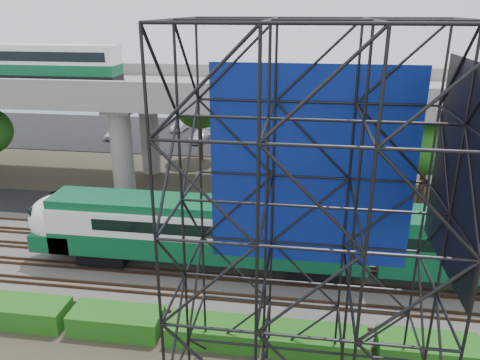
# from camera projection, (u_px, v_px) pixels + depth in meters

# --- Properties ---
(ground) EXTENTS (140.00, 140.00, 0.00)m
(ground) POSITION_uv_depth(u_px,v_px,m) (212.00, 290.00, 27.09)
(ground) COLOR #474233
(ground) RESTS_ON ground
(ballast_bed) EXTENTS (90.00, 12.00, 0.20)m
(ballast_bed) POSITION_uv_depth(u_px,v_px,m) (218.00, 270.00, 28.91)
(ballast_bed) COLOR slate
(ballast_bed) RESTS_ON ground
(service_road) EXTENTS (90.00, 5.00, 0.08)m
(service_road) POSITION_uv_depth(u_px,v_px,m) (238.00, 214.00, 36.83)
(service_road) COLOR black
(service_road) RESTS_ON ground
(parking_lot) EXTENTS (90.00, 18.00, 0.08)m
(parking_lot) POSITION_uv_depth(u_px,v_px,m) (265.00, 138.00, 58.65)
(parking_lot) COLOR black
(parking_lot) RESTS_ON ground
(harbor_water) EXTENTS (140.00, 40.00, 0.03)m
(harbor_water) POSITION_uv_depth(u_px,v_px,m) (277.00, 104.00, 79.09)
(harbor_water) COLOR slate
(harbor_water) RESTS_ON ground
(rail_tracks) EXTENTS (90.00, 9.52, 0.16)m
(rail_tracks) POSITION_uv_depth(u_px,v_px,m) (218.00, 267.00, 28.85)
(rail_tracks) COLOR #472D1E
(rail_tracks) RESTS_ON ballast_bed
(commuter_train) EXTENTS (29.30, 3.06, 4.30)m
(commuter_train) POSITION_uv_depth(u_px,v_px,m) (241.00, 231.00, 27.76)
(commuter_train) COLOR black
(commuter_train) RESTS_ON rail_tracks
(overpass) EXTENTS (80.00, 12.00, 12.40)m
(overpass) POSITION_uv_depth(u_px,v_px,m) (233.00, 98.00, 39.27)
(overpass) COLOR #9E9B93
(overpass) RESTS_ON ground
(scaffold_tower) EXTENTS (9.36, 6.36, 15.00)m
(scaffold_tower) POSITION_uv_depth(u_px,v_px,m) (309.00, 247.00, 16.39)
(scaffold_tower) COLOR black
(scaffold_tower) RESTS_ON ground
(hedge_strip) EXTENTS (34.60, 1.80, 1.20)m
(hedge_strip) POSITION_uv_depth(u_px,v_px,m) (215.00, 331.00, 22.77)
(hedge_strip) COLOR #145112
(hedge_strip) RESTS_ON ground
(trees) EXTENTS (40.94, 16.94, 7.69)m
(trees) POSITION_uv_depth(u_px,v_px,m) (195.00, 127.00, 40.80)
(trees) COLOR #382314
(trees) RESTS_ON ground
(suv) EXTENTS (5.27, 3.23, 1.36)m
(suv) POSITION_uv_depth(u_px,v_px,m) (70.00, 201.00, 37.60)
(suv) COLOR black
(suv) RESTS_ON service_road
(parked_cars) EXTENTS (39.28, 9.74, 1.31)m
(parked_cars) POSITION_uv_depth(u_px,v_px,m) (265.00, 133.00, 58.19)
(parked_cars) COLOR silver
(parked_cars) RESTS_ON parking_lot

